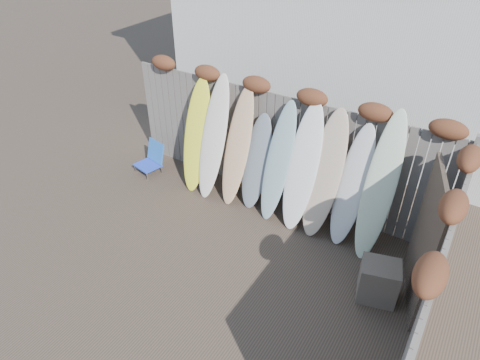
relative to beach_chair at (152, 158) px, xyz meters
The scene contains 15 objects.
ground 3.06m from the beach_chair, 35.99° to the right, with size 80.00×80.00×0.00m, color #493A2D.
back_fence 2.74m from the beach_chair, 13.50° to the left, with size 6.05×0.28×2.24m.
right_fence 5.73m from the beach_chair, 15.72° to the right, with size 0.28×4.40×2.24m.
beach_chair is the anchor object (origin of this frame).
wooden_crate 4.93m from the beach_chair, ahead, with size 0.52×0.43×0.60m, color #423931.
lattice_panel 5.32m from the beach_chair, ahead, with size 0.06×1.32×1.98m, color brown.
surfboard_0 1.31m from the beach_chair, ahead, with size 0.51×0.07×2.15m, color #FCFF2F.
surfboard_1 1.67m from the beach_chair, ahead, with size 0.50×0.07×2.31m, color white.
surfboard_2 2.09m from the beach_chair, ahead, with size 0.48×0.07×2.18m, color #E2C484.
surfboard_3 2.37m from the beach_chair, ahead, with size 0.49×0.07×1.75m, color slate.
surfboard_4 2.84m from the beach_chair, ahead, with size 0.45×0.07×2.12m, color #93B4BB.
surfboard_5 3.28m from the beach_chair, ahead, with size 0.52×0.07×2.20m, color white.
surfboard_6 3.64m from the beach_chair, ahead, with size 0.55×0.07×2.17m, color beige.
surfboard_7 4.07m from the beach_chair, ahead, with size 0.47×0.07×2.03m, color silver.
surfboard_8 4.51m from the beach_chair, ahead, with size 0.46×0.07×2.38m, color silver.
Camera 1 is at (2.92, -3.50, 4.81)m, focal length 32.00 mm.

